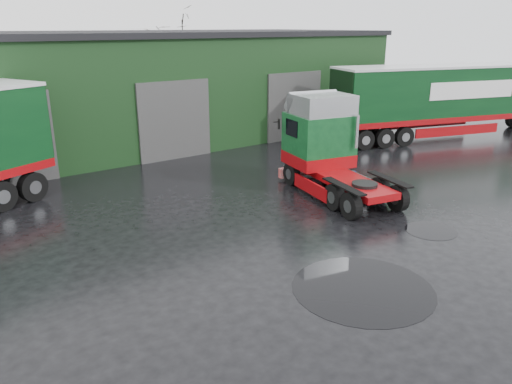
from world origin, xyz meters
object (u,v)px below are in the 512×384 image
at_px(warehouse, 127,86).
at_px(hero_tractor, 343,149).
at_px(wash_bucket, 352,174).
at_px(tree_back_b, 171,61).
at_px(lorry_right, 436,102).

distance_m(warehouse, hero_tractor, 15.74).
bearing_deg(wash_bucket, tree_back_b, 82.72).
bearing_deg(hero_tractor, lorry_right, 31.39).
relative_size(hero_tractor, lorry_right, 0.38).
height_order(hero_tractor, tree_back_b, tree_back_b).
bearing_deg(wash_bucket, hero_tractor, -146.02).
relative_size(wash_bucket, tree_back_b, 0.04).
xyz_separation_m(warehouse, wash_bucket, (4.95, -13.85, -3.02)).
height_order(lorry_right, tree_back_b, tree_back_b).
relative_size(warehouse, wash_bucket, 110.31).
xyz_separation_m(lorry_right, tree_back_b, (-7.00, 21.00, 1.53)).
height_order(warehouse, lorry_right, warehouse).
bearing_deg(lorry_right, warehouse, -109.35).
height_order(hero_tractor, lorry_right, lorry_right).
relative_size(lorry_right, wash_bucket, 57.61).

